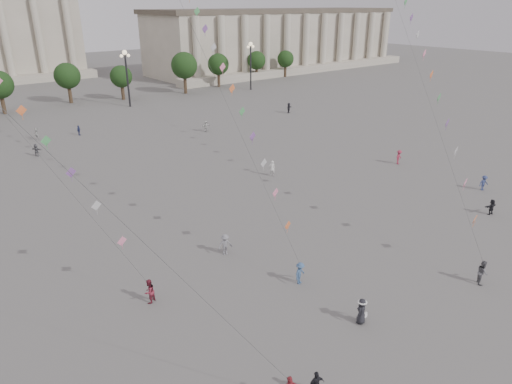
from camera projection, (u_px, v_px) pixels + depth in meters
ground at (367, 310)px, 30.15m from camera, size 360.00×360.00×0.00m
hall_east at (280, 40)px, 137.87m from camera, size 84.00×26.22×17.20m
tree_row at (33, 81)px, 84.34m from camera, size 137.12×5.12×8.00m
lamp_post_mid_east at (126, 68)px, 86.47m from camera, size 2.00×0.90×10.65m
lamp_post_far_east at (251, 57)px, 103.76m from camera, size 2.00×0.90×10.65m
person_crowd_0 at (79, 130)px, 69.67m from camera, size 0.93×0.89×1.55m
person_crowd_3 at (491, 207)px, 43.55m from camera, size 1.49×0.75×1.53m
person_crowd_4 at (37, 134)px, 67.45m from camera, size 1.09×1.73×1.78m
person_crowd_6 at (225, 244)px, 36.52m from camera, size 1.29×0.95×1.79m
person_crowd_7 at (206, 126)px, 71.70m from camera, size 1.57×0.51×1.70m
person_crowd_8 at (399, 157)px, 57.17m from camera, size 1.29×0.91×1.81m
person_crowd_9 at (289, 108)px, 83.73m from camera, size 1.80×1.21×1.86m
person_crowd_12 at (36, 150)px, 60.11m from camera, size 1.32×1.56×1.68m
person_crowd_13 at (272, 168)px, 53.22m from camera, size 0.82×0.75×1.88m
person_crowd_14 at (484, 183)px, 49.16m from camera, size 1.23×0.96×1.68m
kite_flyer_0 at (149, 291)px, 30.63m from camera, size 1.06×0.97×1.75m
kite_flyer_1 at (300, 273)px, 32.73m from camera, size 1.24×0.95×1.70m
kite_flyer_2 at (482, 272)px, 32.75m from camera, size 1.12×1.09×1.82m
hat_person at (362, 311)px, 28.65m from camera, size 0.98×0.78×1.75m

